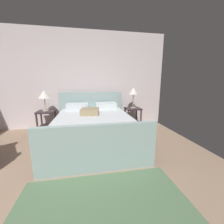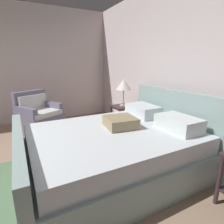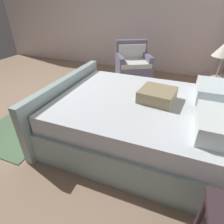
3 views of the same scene
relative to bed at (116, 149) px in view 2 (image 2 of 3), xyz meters
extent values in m
cube|color=silver|center=(-0.40, 1.32, 1.07)|extent=(5.40, 0.12, 2.82)
cube|color=#94AFAC|center=(0.00, -0.05, -0.14)|extent=(1.70, 2.11, 0.40)
cube|color=#94AFAC|center=(0.00, 1.06, 0.20)|extent=(1.82, 0.10, 1.07)
cube|color=#94AFAC|center=(0.00, -1.15, 0.04)|extent=(1.82, 0.10, 0.75)
cube|color=silver|center=(0.00, -0.05, 0.17)|extent=(1.62, 2.05, 0.22)
cube|color=silver|center=(-0.38, 0.73, 0.37)|extent=(0.56, 0.36, 0.18)
cube|color=silver|center=(0.38, 0.73, 0.37)|extent=(0.56, 0.36, 0.18)
cube|color=#9B8863|center=(-0.07, 0.11, 0.35)|extent=(0.45, 0.45, 0.14)
cylinder|color=#37282C|center=(1.04, 0.67, -0.06)|extent=(0.04, 0.04, 0.56)
cube|color=#37282C|center=(-1.23, 0.86, 0.24)|extent=(0.44, 0.44, 0.04)
cube|color=#37282C|center=(-1.23, 0.86, -0.16)|extent=(0.40, 0.40, 0.02)
cylinder|color=#37282C|center=(-1.42, 0.67, -0.06)|extent=(0.04, 0.04, 0.56)
cylinder|color=#37282C|center=(-1.04, 0.67, -0.06)|extent=(0.04, 0.04, 0.56)
cylinder|color=#37282C|center=(-1.42, 1.05, -0.06)|extent=(0.04, 0.04, 0.56)
cylinder|color=#37282C|center=(-1.04, 1.05, -0.06)|extent=(0.04, 0.04, 0.56)
cylinder|color=#B7B293|center=(-1.23, 0.86, 0.27)|extent=(0.16, 0.16, 0.02)
cylinder|color=#B7B293|center=(-1.23, 0.86, 0.44)|extent=(0.02, 0.02, 0.32)
cone|color=white|center=(-1.23, 0.86, 0.71)|extent=(0.31, 0.31, 0.22)
cube|color=slate|center=(-2.01, -0.72, -0.13)|extent=(0.97, 0.97, 0.42)
cube|color=silver|center=(-2.01, -0.72, 0.13)|extent=(0.90, 0.90, 0.10)
cube|color=slate|center=(-2.28, -0.87, 0.32)|extent=(0.45, 0.69, 0.48)
cube|color=silver|center=(-2.20, -0.83, 0.30)|extent=(0.38, 0.59, 0.36)
cube|color=slate|center=(-1.86, -1.00, 0.19)|extent=(0.62, 0.39, 0.22)
cube|color=slate|center=(-2.16, -0.45, 0.19)|extent=(0.62, 0.39, 0.22)
camera|label=1|loc=(-0.14, -3.09, 1.00)|focal=22.34mm
camera|label=2|loc=(2.00, -1.11, 1.14)|focal=29.41mm
camera|label=3|loc=(2.00, 0.34, 1.33)|focal=29.56mm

